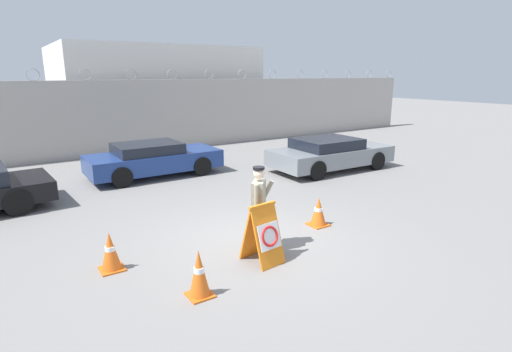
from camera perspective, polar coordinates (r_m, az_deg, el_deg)
ground_plane at (r=8.45m, az=-0.02°, el=-9.43°), size 90.00×90.00×0.00m
perimeter_wall at (r=18.21m, az=-19.81°, el=7.82°), size 36.00×0.30×3.61m
building_block at (r=23.65m, az=-14.39°, el=11.53°), size 9.99×7.23×4.80m
barricade_sign at (r=7.42m, az=1.09°, el=-8.22°), size 0.64×0.76×1.13m
security_guard at (r=7.80m, az=0.41°, el=-4.12°), size 0.62×0.50×1.70m
traffic_cone_near at (r=6.48m, az=-8.13°, el=-13.63°), size 0.39×0.39×0.78m
traffic_cone_mid at (r=7.66m, az=-20.09°, el=-10.09°), size 0.41×0.41×0.71m
traffic_cone_far at (r=9.34m, az=8.91°, el=-5.06°), size 0.43×0.43×0.67m
parked_car_rear_sedan at (r=14.05m, az=-14.46°, el=2.39°), size 4.41×1.94×1.15m
parked_car_far_side at (r=14.77m, az=10.53°, el=3.20°), size 4.61×2.11×1.17m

